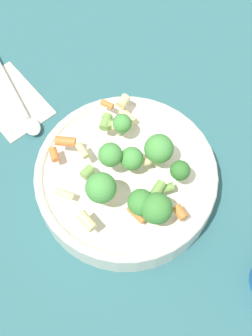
# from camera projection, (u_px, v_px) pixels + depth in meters

# --- Properties ---
(ground_plane) EXTENTS (3.00, 3.00, 0.00)m
(ground_plane) POSITION_uv_depth(u_px,v_px,m) (126.00, 186.00, 0.72)
(ground_plane) COLOR #2D6066
(bowl) EXTENTS (0.27, 0.27, 0.05)m
(bowl) POSITION_uv_depth(u_px,v_px,m) (126.00, 178.00, 0.70)
(bowl) COLOR silver
(bowl) RESTS_ON ground_plane
(pasta_salad) EXTENTS (0.22, 0.18, 0.07)m
(pasta_salad) POSITION_uv_depth(u_px,v_px,m) (133.00, 173.00, 0.64)
(pasta_salad) COLOR #8CB766
(pasta_salad) RESTS_ON bowl
(napkin) EXTENTS (0.16, 0.12, 0.01)m
(napkin) POSITION_uv_depth(u_px,v_px,m) (10.00, 100.00, 0.79)
(napkin) COLOR beige
(napkin) RESTS_ON ground_plane
(spoon) EXTENTS (0.20, 0.03, 0.01)m
(spoon) POSITION_uv_depth(u_px,v_px,m) (21.00, 106.00, 0.78)
(spoon) COLOR silver
(spoon) RESTS_ON napkin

